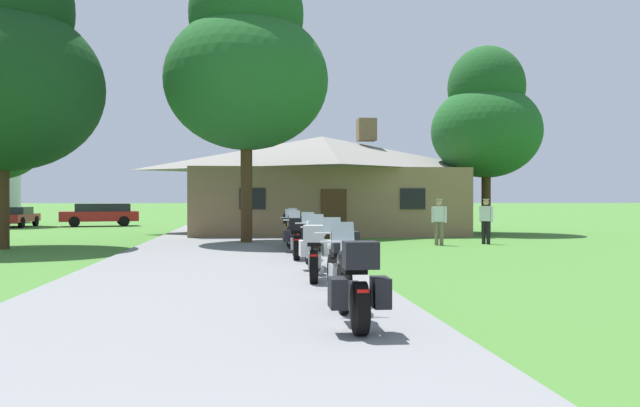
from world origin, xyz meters
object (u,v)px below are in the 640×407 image
Objects in this scene: motorcycle_green_fourth_in_row at (313,245)px; bystander_white_shirt_beside_signpost at (439,219)px; motorcycle_silver_second_in_row at (339,264)px; motorcycle_red_farthest_in_row at (291,230)px; motorcycle_red_fifth_in_row at (296,238)px; tree_by_lodge_front at (246,61)px; parked_red_sedan_far_left at (14,216)px; parked_red_suv_far_left at (100,214)px; bystander_white_shirt_near_lodge at (486,219)px; tree_right_of_lodge at (486,118)px; tree_left_near at (2,63)px; motorcycle_yellow_sixth_in_row at (293,234)px; motorcycle_black_nearest_to_camera at (354,284)px; motorcycle_black_third_in_row at (315,252)px.

bystander_white_shirt_beside_signpost is (5.37, 7.83, 0.34)m from motorcycle_green_fourth_in_row.
motorcycle_silver_second_in_row and motorcycle_red_farthest_in_row have the same top height.
motorcycle_red_fifth_in_row is 1.24× the size of bystander_white_shirt_beside_signpost.
parked_red_sedan_far_left is (-13.88, 16.23, -6.22)m from tree_by_lodge_front.
motorcycle_red_fifth_in_row is 0.42× the size of parked_red_suv_far_left.
motorcycle_silver_second_in_row is 34.02m from parked_red_sedan_far_left.
parked_red_sedan_far_left is at bearing 3.14° from bystander_white_shirt_near_lodge.
motorcycle_silver_second_in_row is 22.77m from tree_right_of_lodge.
motorcycle_red_fifth_in_row is at bearing -171.05° from parked_red_suv_far_left.
motorcycle_red_fifth_in_row is at bearing -128.66° from tree_right_of_lodge.
motorcycle_green_fourth_in_row is 1.00× the size of motorcycle_red_farthest_in_row.
parked_red_suv_far_left reaches higher than motorcycle_red_farthest_in_row.
bystander_white_shirt_near_lodge is 28.66m from parked_red_sedan_far_left.
motorcycle_red_fifth_in_row is at bearing -78.81° from tree_by_lodge_front.
tree_by_lodge_front reaches higher than bystander_white_shirt_beside_signpost.
tree_left_near reaches higher than parked_red_suv_far_left.
motorcycle_yellow_sixth_in_row is (0.10, 2.41, -0.01)m from motorcycle_red_fifth_in_row.
motorcycle_black_nearest_to_camera is 0.49× the size of parked_red_sedan_far_left.
motorcycle_black_nearest_to_camera is 2.48m from motorcycle_silver_second_in_row.
motorcycle_red_farthest_in_row is at bearing -50.37° from parked_red_sedan_far_left.
tree_left_near is (-9.54, 14.83, 5.63)m from motorcycle_black_nearest_to_camera.
motorcycle_red_farthest_in_row is at bearing -165.54° from parked_red_suv_far_left.
bystander_white_shirt_near_lodge is at bearing 39.09° from motorcycle_red_fifth_in_row.
motorcycle_green_fourth_in_row is 0.49× the size of parked_red_sedan_far_left.
tree_by_lodge_front is 2.22× the size of parked_red_suv_far_left.
motorcycle_red_farthest_in_row is 1.23× the size of bystander_white_shirt_beside_signpost.
tree_by_lodge_front reaches higher than parked_red_sedan_far_left.
motorcycle_red_farthest_in_row is 23.94m from parked_red_sedan_far_left.
bystander_white_shirt_beside_signpost is at bearing -41.07° from parked_red_sedan_far_left.
bystander_white_shirt_near_lodge reaches higher than motorcycle_green_fourth_in_row.
parked_red_suv_far_left is at bearing 110.43° from motorcycle_green_fourth_in_row.
parked_red_suv_far_left is at bearing 117.53° from motorcycle_black_third_in_row.
motorcycle_silver_second_in_row is 7.22m from motorcycle_red_fifth_in_row.
motorcycle_black_third_in_row reaches higher than parked_red_sedan_far_left.
motorcycle_black_nearest_to_camera is at bearing -65.49° from parked_red_sedan_far_left.
motorcycle_silver_second_in_row is at bearing -91.46° from motorcycle_yellow_sixth_in_row.
motorcycle_black_third_in_row is at bearing 95.03° from bystander_white_shirt_near_lodge.
motorcycle_silver_second_in_row is 0.49× the size of parked_red_sedan_far_left.
bystander_white_shirt_near_lodge is (7.51, 5.67, 0.33)m from motorcycle_red_fifth_in_row.
tree_by_lodge_front is (-6.95, 1.63, 5.92)m from bystander_white_shirt_beside_signpost.
bystander_white_shirt_near_lodge is (7.47, 10.46, 0.33)m from motorcycle_black_third_in_row.
parked_red_suv_far_left is at bearing 108.58° from motorcycle_silver_second_in_row.
motorcycle_yellow_sixth_in_row is (0.07, 12.10, 0.00)m from motorcycle_black_nearest_to_camera.
motorcycle_black_third_in_row is at bearing 93.38° from motorcycle_silver_second_in_row.
motorcycle_red_fifth_in_row is at bearing 93.34° from motorcycle_green_fourth_in_row.
bystander_white_shirt_near_lodge is 25.42m from parked_red_suv_far_left.
tree_by_lodge_front reaches higher than bystander_white_shirt_near_lodge.
tree_by_lodge_front is (-8.87, 1.20, 5.92)m from bystander_white_shirt_near_lodge.
motorcycle_black_third_in_row is at bearing -82.93° from motorcycle_red_farthest_in_row.
tree_left_near is at bearing -72.75° from parked_red_sedan_far_left.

